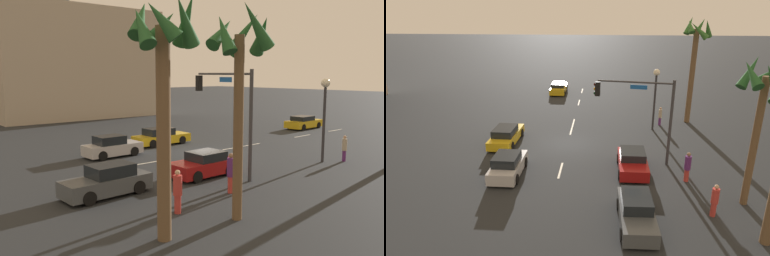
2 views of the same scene
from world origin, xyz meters
TOP-DOWN VIEW (x-y plane):
  - ground_plane at (0.00, 0.00)m, footprint 220.00×220.00m
  - lane_stripe_0 at (-18.00, 0.00)m, footprint 2.47×0.14m
  - lane_stripe_1 at (-12.27, 0.00)m, footprint 2.41×0.14m
  - lane_stripe_2 at (-5.06, 0.00)m, footprint 2.34×0.14m
  - lane_stripe_3 at (-2.90, 0.00)m, footprint 1.88×0.14m
  - lane_stripe_4 at (4.73, 0.00)m, footprint 2.32×0.14m
  - car_0 at (5.55, -3.30)m, footprint 3.94×1.84m
  - car_1 at (4.37, 4.77)m, footprint 3.90×1.95m
  - car_2 at (0.16, -4.93)m, footprint 4.70×1.96m
  - car_3 at (-16.75, -2.90)m, footprint 4.49×1.97m
  - car_4 at (10.26, 4.52)m, footprint 4.24×1.86m
  - traffic_signal at (3.02, 5.42)m, footprint 1.01×5.26m
  - streetlamp at (-3.86, 7.17)m, footprint 0.56×0.56m
  - pedestrian_0 at (5.59, 8.03)m, footprint 0.48×0.48m
  - pedestrian_1 at (-5.12, 7.98)m, footprint 0.39×0.39m
  - pedestrian_2 at (9.30, 8.58)m, footprint 0.39×0.39m
  - palm_tree_0 at (7.87, 10.64)m, footprint 2.50×2.64m
  - palm_tree_1 at (11.30, 10.39)m, footprint 2.43×2.50m
  - building_1 at (-4.13, -31.76)m, footprint 21.09×15.52m

SIDE VIEW (x-z plane):
  - ground_plane at x=0.00m, z-range 0.00..0.00m
  - lane_stripe_0 at x=-18.00m, z-range 0.00..0.01m
  - lane_stripe_1 at x=-12.27m, z-range 0.00..0.01m
  - lane_stripe_2 at x=-5.06m, z-range 0.00..0.01m
  - lane_stripe_3 at x=-2.90m, z-range 0.00..0.01m
  - lane_stripe_4 at x=4.73m, z-range 0.00..0.01m
  - car_3 at x=-16.75m, z-range -0.04..1.28m
  - car_2 at x=0.16m, z-range -0.05..1.30m
  - car_1 at x=4.37m, z-range -0.05..1.32m
  - car_0 at x=5.55m, z-range -0.06..1.41m
  - car_4 at x=10.26m, z-range -0.06..1.41m
  - pedestrian_1 at x=-5.12m, z-range 0.06..1.75m
  - pedestrian_2 at x=9.30m, z-range 0.05..1.87m
  - pedestrian_0 at x=5.59m, z-range 0.05..1.99m
  - streetlamp at x=-3.86m, z-range 1.14..6.53m
  - traffic_signal at x=3.02m, z-range 1.09..7.01m
  - palm_tree_1 at x=11.30m, z-range 1.75..10.09m
  - palm_tree_0 at x=7.87m, z-range 2.03..10.31m
  - building_1 at x=-4.13m, z-range 0.00..13.94m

